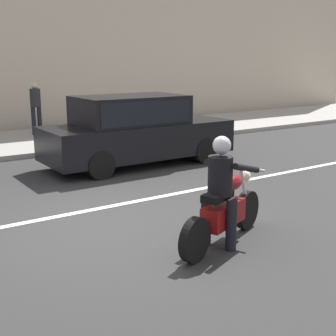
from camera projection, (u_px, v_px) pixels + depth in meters
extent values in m
plane|color=#2A2A2A|center=(113.00, 225.00, 7.35)|extent=(80.00, 80.00, 0.00)
cube|color=silver|center=(131.00, 202.00, 8.55)|extent=(18.00, 0.14, 0.01)
cylinder|color=black|center=(247.00, 210.00, 7.16)|extent=(0.61, 0.32, 0.60)
cylinder|color=black|center=(195.00, 240.00, 5.97)|extent=(0.61, 0.32, 0.60)
cylinder|color=silver|center=(244.00, 190.00, 6.99)|extent=(0.35, 0.18, 0.76)
cube|color=maroon|center=(223.00, 214.00, 6.54)|extent=(0.87, 0.55, 0.32)
ellipsoid|color=maroon|center=(232.00, 183.00, 6.62)|extent=(0.53, 0.39, 0.22)
cube|color=black|center=(218.00, 196.00, 6.32)|extent=(0.57, 0.41, 0.10)
cylinder|color=silver|center=(243.00, 168.00, 6.86)|extent=(0.28, 0.67, 0.04)
sphere|color=silver|center=(245.00, 176.00, 6.96)|extent=(0.17, 0.17, 0.17)
cylinder|color=silver|center=(202.00, 226.00, 6.41)|extent=(0.68, 0.31, 0.07)
cylinder|color=black|center=(231.00, 225.00, 6.33)|extent=(0.19, 0.19, 0.73)
cylinder|color=black|center=(206.00, 219.00, 6.55)|extent=(0.19, 0.19, 0.73)
cylinder|color=black|center=(220.00, 176.00, 6.31)|extent=(0.44, 0.44, 0.54)
cylinder|color=black|center=(247.00, 168.00, 6.44)|extent=(0.70, 0.33, 0.27)
cylinder|color=black|center=(219.00, 164.00, 6.69)|extent=(0.70, 0.33, 0.27)
sphere|color=tan|center=(222.00, 147.00, 6.24)|extent=(0.20, 0.20, 0.20)
sphere|color=#B7B7BC|center=(222.00, 145.00, 6.23)|extent=(0.25, 0.25, 0.25)
cube|color=black|center=(139.00, 139.00, 11.50)|extent=(4.69, 1.76, 0.80)
cube|color=black|center=(130.00, 110.00, 11.21)|extent=(2.58, 1.62, 0.68)
cube|color=black|center=(130.00, 110.00, 11.21)|extent=(2.37, 1.65, 0.54)
cylinder|color=black|center=(186.00, 146.00, 12.37)|extent=(0.64, 1.82, 0.64)
cylinder|color=black|center=(85.00, 159.00, 10.78)|extent=(0.64, 1.82, 0.64)
cylinder|color=black|center=(34.00, 121.00, 15.29)|extent=(0.14, 0.14, 0.91)
cylinder|color=black|center=(40.00, 120.00, 15.40)|extent=(0.14, 0.14, 0.91)
cylinder|color=black|center=(35.00, 98.00, 15.18)|extent=(0.34, 0.34, 0.59)
sphere|color=tan|center=(34.00, 85.00, 15.08)|extent=(0.21, 0.21, 0.21)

